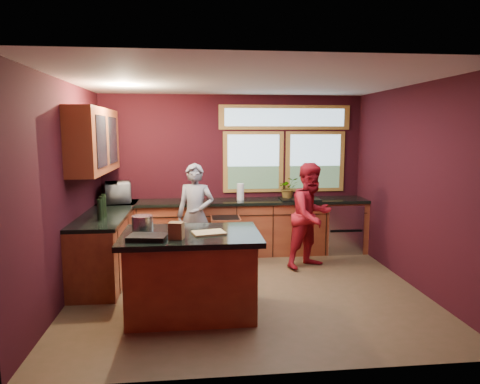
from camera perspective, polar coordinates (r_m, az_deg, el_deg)
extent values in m
plane|color=brown|center=(5.81, 0.96, -12.88)|extent=(4.50, 4.50, 0.00)
cube|color=black|center=(7.45, -0.89, 2.47)|extent=(4.50, 0.02, 2.70)
cube|color=black|center=(3.53, 4.99, -3.90)|extent=(4.50, 0.02, 2.70)
cube|color=black|center=(5.66, -22.23, 0.07)|extent=(0.02, 4.00, 2.70)
cube|color=black|center=(6.17, 22.21, 0.69)|extent=(0.02, 4.00, 2.70)
cube|color=silver|center=(5.46, 1.03, 14.60)|extent=(4.50, 4.00, 0.02)
cube|color=#8DAEC3|center=(7.46, 1.80, 4.01)|extent=(1.06, 0.02, 1.06)
cube|color=#8DAEC3|center=(7.69, 9.96, 4.02)|extent=(1.06, 0.02, 1.06)
cube|color=#A67430|center=(7.54, 6.03, 9.87)|extent=(2.30, 0.02, 0.42)
cube|color=maroon|center=(6.39, -18.85, 6.49)|extent=(0.36, 1.80, 0.90)
cube|color=maroon|center=(7.31, -0.67, -4.88)|extent=(4.50, 0.60, 0.88)
cube|color=black|center=(7.21, -0.66, -1.30)|extent=(4.50, 0.64, 0.05)
cube|color=#B7B7BC|center=(7.68, 13.26, -4.57)|extent=(0.60, 0.58, 0.85)
cube|color=black|center=(7.36, 7.92, -1.17)|extent=(0.66, 0.46, 0.05)
cube|color=maroon|center=(6.58, -17.22, -6.73)|extent=(0.60, 2.30, 0.88)
cube|color=black|center=(6.47, -17.31, -2.74)|extent=(0.64, 2.30, 0.05)
cube|color=maroon|center=(5.01, -6.48, -11.07)|extent=(1.40, 0.90, 0.88)
cube|color=black|center=(4.88, -6.57, -5.79)|extent=(1.55, 1.05, 0.06)
imported|color=slate|center=(6.59, -5.96, -3.16)|extent=(0.67, 0.53, 1.60)
imported|color=maroon|center=(6.62, 9.48, -3.12)|extent=(0.98, 0.92, 1.61)
imported|color=#999999|center=(7.26, -15.93, -0.04)|extent=(0.50, 0.65, 0.32)
imported|color=#999999|center=(7.38, 6.45, 0.53)|extent=(0.33, 0.29, 0.37)
cylinder|color=silver|center=(7.20, 0.05, 0.03)|extent=(0.12, 0.12, 0.28)
cube|color=tan|center=(4.82, -4.19, -5.44)|extent=(0.40, 0.33, 0.02)
cylinder|color=#B7B8BD|center=(5.03, -12.86, -4.11)|extent=(0.24, 0.24, 0.18)
cube|color=brown|center=(4.61, -8.49, -5.11)|extent=(0.17, 0.15, 0.18)
cube|color=black|center=(4.65, -12.19, -5.92)|extent=(0.44, 0.34, 0.05)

